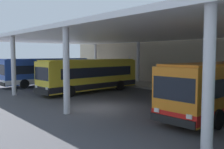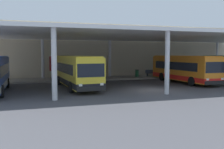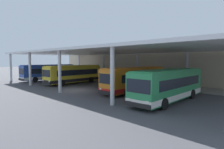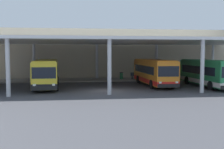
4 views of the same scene
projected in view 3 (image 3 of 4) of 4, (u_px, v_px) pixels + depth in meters
The scene contains 11 objects.
ground_plane at pixel (77, 90), 25.38m from camera, with size 200.00×200.00×0.00m, color #47474C.
platform_kerb at pixel (131, 82), 33.69m from camera, with size 42.00×4.50×0.18m, color gray.
station_building_facade at pixel (142, 61), 35.70m from camera, with size 48.00×1.60×7.71m, color #C1B293.
canopy_shelter at pixel (106, 52), 28.86m from camera, with size 40.00×17.00×5.55m.
bus_nearest_bay at pixel (48, 72), 37.49m from camera, with size 2.75×10.54×3.17m.
bus_second_bay at pixel (74, 74), 32.60m from camera, with size 3.13×10.65×3.17m.
bus_middle_bay at pixel (135, 79), 24.07m from camera, with size 2.91×10.59×3.17m.
bus_far_bay at pixel (169, 85), 18.43m from camera, with size 2.86×10.57×3.17m.
bench_waiting at pixel (160, 82), 29.64m from camera, with size 1.80×0.45×0.92m.
trash_bin at pixel (148, 81), 31.20m from camera, with size 0.52×0.52×0.98m.
banner_sign at pixel (98, 70), 38.76m from camera, with size 0.70×0.12×3.20m.
Camera 3 is at (21.09, -14.49, 4.10)m, focal length 30.06 mm.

